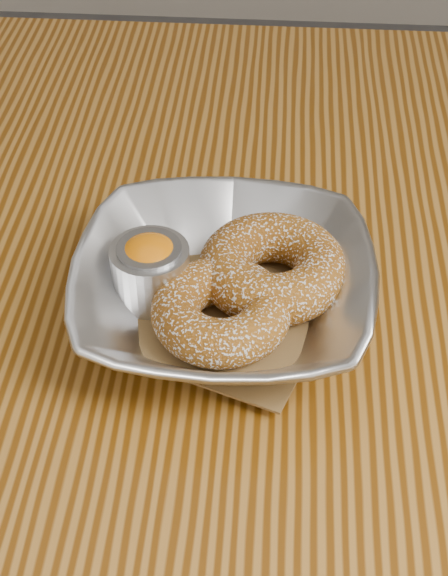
# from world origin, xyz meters

# --- Properties ---
(table) EXTENTS (1.20, 0.80, 0.75)m
(table) POSITION_xyz_m (0.00, 0.00, 0.65)
(table) COLOR brown
(table) RESTS_ON ground_plane
(serving_bowl) EXTENTS (0.21, 0.21, 0.05)m
(serving_bowl) POSITION_xyz_m (-0.11, -0.07, 0.78)
(serving_bowl) COLOR #BABCC1
(serving_bowl) RESTS_ON table
(parchment) EXTENTS (0.19, 0.19, 0.00)m
(parchment) POSITION_xyz_m (-0.11, -0.07, 0.76)
(parchment) COLOR brown
(parchment) RESTS_ON table
(donut_back) EXTENTS (0.14, 0.14, 0.04)m
(donut_back) POSITION_xyz_m (-0.08, -0.05, 0.78)
(donut_back) COLOR brown
(donut_back) RESTS_ON parchment
(donut_front) EXTENTS (0.12, 0.12, 0.03)m
(donut_front) POSITION_xyz_m (-0.11, -0.09, 0.78)
(donut_front) COLOR brown
(donut_front) RESTS_ON parchment
(ramekin) EXTENTS (0.06, 0.06, 0.05)m
(ramekin) POSITION_xyz_m (-0.16, -0.06, 0.78)
(ramekin) COLOR #BABCC1
(ramekin) RESTS_ON table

